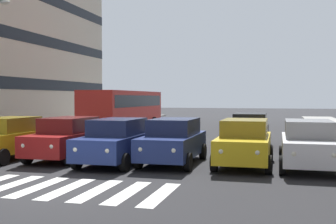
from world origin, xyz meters
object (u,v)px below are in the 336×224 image
Objects in this scene: car_5 at (7,138)px; car_row2_0 at (250,130)px; car_1 at (245,142)px; car_4 at (68,138)px; car_3 at (117,141)px; car_2 at (173,141)px; car_0 at (308,144)px; bus_behind_traffic at (124,107)px.

car_row2_0 is at bearing -143.25° from car_5.
car_1 and car_4 have the same top height.
car_1 is 1.00× the size of car_4.
car_3 is 4.84m from car_5.
car_4 is (4.45, 0.06, 0.00)m from car_2.
car_2 is 2.17m from car_3.
car_0 is at bearing -178.76° from car_4.
car_5 is at bearing 5.18° from car_2.
car_row2_0 is at bearing -122.92° from car_3.
bus_behind_traffic is at bearing -70.27° from car_3.
car_0 is 1.00× the size of car_4.
car_5 is 0.42× the size of bus_behind_traffic.
car_1 is at bearing 127.06° from bus_behind_traffic.
car_1 is at bearing -175.37° from car_5.
car_5 is (11.85, 0.76, 0.00)m from car_0.
car_1 is 9.63m from car_5.
car_1 and car_3 have the same top height.
car_3 is at bearing 9.46° from car_1.
car_row2_0 is at bearing -111.21° from car_2.
car_1 is at bearing -170.54° from car_3.
car_5 is (9.60, 0.78, 0.00)m from car_1.
car_0 is at bearing 132.95° from bus_behind_traffic.
car_1 is 2.69m from car_2.
car_3 is 2.45m from car_4.
car_2 is 4.45m from car_4.
car_4 is at bearing 42.96° from car_row2_0.
car_3 is at bearing 57.08° from car_row2_0.
bus_behind_traffic is (6.91, -12.86, 0.97)m from car_2.
car_row2_0 is (2.45, -6.25, 0.00)m from car_0.
car_2 is at bearing 68.79° from car_row2_0.
car_0 is 7.05m from car_3.
bus_behind_traffic reaches higher than car_3.
car_row2_0 is at bearing -88.12° from car_1.
car_1 is at bearing -178.27° from car_4.
car_0 is 0.42× the size of bus_behind_traffic.
car_row2_0 is (-9.39, -7.01, 0.00)m from car_5.
car_2 is at bearing -179.17° from car_4.
car_2 is 1.00× the size of car_5.
car_row2_0 is at bearing -137.04° from car_4.
car_3 is 1.00× the size of car_row2_0.
car_0 is at bearing -173.65° from car_3.
car_5 is (6.91, 0.63, 0.00)m from car_2.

